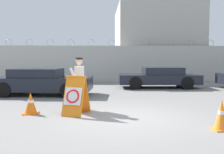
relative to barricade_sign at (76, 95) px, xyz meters
The scene contains 9 objects.
ground_plane 1.70m from the barricade_sign, 19.98° to the right, with size 90.00×90.00×0.00m, color gray.
perimeter_wall 10.74m from the barricade_sign, 81.97° to the left, with size 36.00×0.30×3.06m.
building_block 16.24m from the barricade_sign, 69.66° to the left, with size 6.77×7.56×6.15m.
barricade_sign is the anchor object (origin of this frame).
security_guard 0.87m from the barricade_sign, 86.57° to the left, with size 0.47×0.62×1.75m.
traffic_cone_mid 4.10m from the barricade_sign, 25.96° to the right, with size 0.38×0.38×0.74m.
traffic_cone_far 1.45m from the barricade_sign, behind, with size 0.43×0.43×0.67m.
parked_car_front_coupe 4.60m from the barricade_sign, 116.34° to the left, with size 4.72×2.23×1.23m.
parked_car_rear_sedan 7.90m from the barricade_sign, 58.43° to the left, with size 4.63×2.03×1.19m.
Camera 1 is at (-0.69, -7.03, 1.74)m, focal length 40.00 mm.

